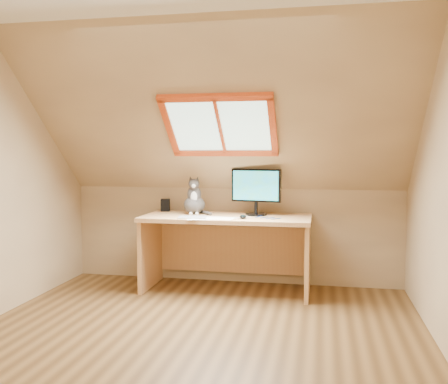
# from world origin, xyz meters

# --- Properties ---
(ground) EXTENTS (3.50, 3.50, 0.00)m
(ground) POSITION_xyz_m (0.00, 0.00, 0.00)
(ground) COLOR brown
(ground) RESTS_ON ground
(room_shell) EXTENTS (3.52, 3.52, 2.41)m
(room_shell) POSITION_xyz_m (0.00, -0.09, 1.43)
(room_shell) COLOR tan
(room_shell) RESTS_ON ground
(desk) EXTENTS (1.65, 0.72, 0.75)m
(desk) POSITION_xyz_m (-0.00, 1.45, 0.53)
(desk) COLOR tan
(desk) RESTS_ON ground
(monitor) EXTENTS (0.50, 0.21, 0.46)m
(monitor) POSITION_xyz_m (0.28, 1.47, 1.02)
(monitor) COLOR black
(monitor) RESTS_ON desk
(cat) EXTENTS (0.26, 0.29, 0.39)m
(cat) POSITION_xyz_m (-0.35, 1.46, 0.89)
(cat) COLOR #443F3C
(cat) RESTS_ON desk
(desk_speaker) EXTENTS (0.11, 0.11, 0.13)m
(desk_speaker) POSITION_xyz_m (-0.72, 1.63, 0.82)
(desk_speaker) COLOR black
(desk_speaker) RESTS_ON desk
(graphics_tablet) EXTENTS (0.29, 0.22, 0.01)m
(graphics_tablet) POSITION_xyz_m (-0.29, 1.16, 0.76)
(graphics_tablet) COLOR #B2B2B7
(graphics_tablet) RESTS_ON desk
(mouse) EXTENTS (0.07, 0.11, 0.04)m
(mouse) POSITION_xyz_m (0.19, 1.20, 0.77)
(mouse) COLOR black
(mouse) RESTS_ON desk
(papers) EXTENTS (0.33, 0.27, 0.00)m
(papers) POSITION_xyz_m (-0.11, 1.12, 0.76)
(papers) COLOR white
(papers) RESTS_ON desk
(cables) EXTENTS (0.51, 0.26, 0.01)m
(cables) POSITION_xyz_m (0.32, 1.26, 0.76)
(cables) COLOR silver
(cables) RESTS_ON desk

